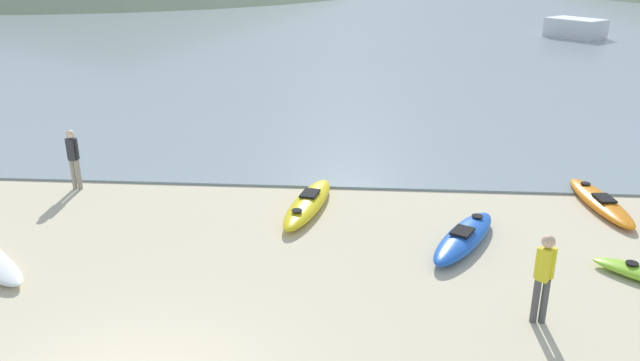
{
  "coord_description": "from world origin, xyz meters",
  "views": [
    {
      "loc": [
        3.14,
        -6.26,
        5.8
      ],
      "look_at": [
        2.14,
        7.61,
        0.5
      ],
      "focal_mm": 35.0,
      "sensor_mm": 36.0,
      "label": 1
    }
  ],
  "objects_px": {
    "kayak_on_sand_1": "(308,203)",
    "person_near_waterline": "(73,156)",
    "person_near_foreground": "(544,273)",
    "kayak_on_sand_5": "(600,202)",
    "moored_boat_0": "(575,28)",
    "kayak_on_sand_3": "(464,237)"
  },
  "relations": [
    {
      "from": "kayak_on_sand_5",
      "to": "person_near_foreground",
      "type": "distance_m",
      "value": 5.67
    },
    {
      "from": "person_near_foreground",
      "to": "moored_boat_0",
      "type": "distance_m",
      "value": 35.13
    },
    {
      "from": "kayak_on_sand_1",
      "to": "moored_boat_0",
      "type": "distance_m",
      "value": 32.74
    },
    {
      "from": "person_near_waterline",
      "to": "moored_boat_0",
      "type": "relative_size",
      "value": 0.39
    },
    {
      "from": "kayak_on_sand_1",
      "to": "kayak_on_sand_3",
      "type": "xyz_separation_m",
      "value": [
        3.35,
        -1.56,
        0.01
      ]
    },
    {
      "from": "kayak_on_sand_1",
      "to": "moored_boat_0",
      "type": "relative_size",
      "value": 0.79
    },
    {
      "from": "kayak_on_sand_1",
      "to": "kayak_on_sand_5",
      "type": "distance_m",
      "value": 6.85
    },
    {
      "from": "person_near_foreground",
      "to": "moored_boat_0",
      "type": "relative_size",
      "value": 0.4
    },
    {
      "from": "kayak_on_sand_1",
      "to": "person_near_foreground",
      "type": "height_order",
      "value": "person_near_foreground"
    },
    {
      "from": "person_near_waterline",
      "to": "moored_boat_0",
      "type": "bearing_deg",
      "value": 53.72
    },
    {
      "from": "kayak_on_sand_3",
      "to": "kayak_on_sand_5",
      "type": "distance_m",
      "value": 4.12
    },
    {
      "from": "kayak_on_sand_3",
      "to": "person_near_foreground",
      "type": "bearing_deg",
      "value": -73.5
    },
    {
      "from": "kayak_on_sand_5",
      "to": "person_near_waterline",
      "type": "bearing_deg",
      "value": 178.78
    },
    {
      "from": "kayak_on_sand_1",
      "to": "person_near_foreground",
      "type": "distance_m",
      "value": 6.01
    },
    {
      "from": "kayak_on_sand_5",
      "to": "moored_boat_0",
      "type": "relative_size",
      "value": 0.77
    },
    {
      "from": "kayak_on_sand_5",
      "to": "person_near_foreground",
      "type": "bearing_deg",
      "value": -118.3
    },
    {
      "from": "kayak_on_sand_5",
      "to": "person_near_waterline",
      "type": "height_order",
      "value": "person_near_waterline"
    },
    {
      "from": "kayak_on_sand_3",
      "to": "moored_boat_0",
      "type": "distance_m",
      "value": 32.82
    },
    {
      "from": "person_near_foreground",
      "to": "person_near_waterline",
      "type": "relative_size",
      "value": 1.02
    },
    {
      "from": "kayak_on_sand_5",
      "to": "moored_boat_0",
      "type": "xyz_separation_m",
      "value": [
        8.0,
        28.53,
        0.52
      ]
    },
    {
      "from": "kayak_on_sand_1",
      "to": "person_near_waterline",
      "type": "xyz_separation_m",
      "value": [
        -5.93,
        0.93,
        0.71
      ]
    },
    {
      "from": "kayak_on_sand_5",
      "to": "kayak_on_sand_1",
      "type": "bearing_deg",
      "value": -174.46
    }
  ]
}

